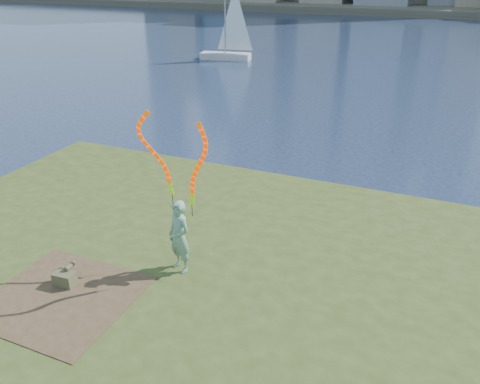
% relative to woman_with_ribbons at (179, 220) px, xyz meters
% --- Properties ---
extents(ground, '(320.00, 320.00, 0.00)m').
position_rel_woman_with_ribbons_xyz_m(ground, '(0.23, 1.14, -2.19)').
color(ground, '#192640').
rests_on(ground, ground).
extents(grassy_knoll, '(20.00, 18.00, 0.80)m').
position_rel_woman_with_ribbons_xyz_m(grassy_knoll, '(0.23, -1.16, -1.85)').
color(grassy_knoll, '#364518').
rests_on(grassy_knoll, ground).
extents(dirt_patch, '(3.20, 3.00, 0.02)m').
position_rel_woman_with_ribbons_xyz_m(dirt_patch, '(-1.97, -2.06, -1.38)').
color(dirt_patch, '#47331E').
rests_on(dirt_patch, grassy_knoll).
extents(far_shore, '(320.00, 40.00, 1.20)m').
position_rel_woman_with_ribbons_xyz_m(far_shore, '(0.23, 96.14, -1.59)').
color(far_shore, '#494435').
rests_on(far_shore, ground).
extents(woman_with_ribbons, '(1.98, 0.88, 4.22)m').
position_rel_woman_with_ribbons_xyz_m(woman_with_ribbons, '(0.00, 0.00, 0.00)').
color(woman_with_ribbons, '#1D6A39').
rests_on(woman_with_ribbons, grassy_knoll).
extents(canvas_bag, '(0.51, 0.57, 0.46)m').
position_rel_woman_with_ribbons_xyz_m(canvas_bag, '(-2.21, -1.64, -1.20)').
color(canvas_bag, '#454C29').
rests_on(canvas_bag, grassy_knoll).
extents(sailboat, '(4.77, 2.10, 7.15)m').
position_rel_woman_with_ribbons_xyz_m(sailboat, '(-12.67, 30.78, -0.96)').
color(sailboat, silver).
rests_on(sailboat, ground).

